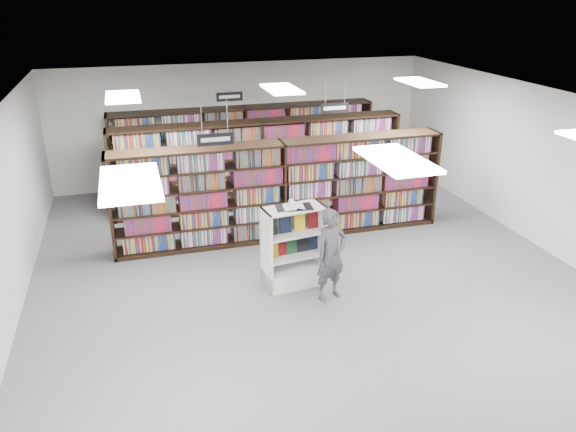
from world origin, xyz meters
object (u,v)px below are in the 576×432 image
object	(u,v)px
open_book	(294,206)
shopper	(331,255)
bookshelf_row_near	(282,191)
endcap_display	(293,259)

from	to	relation	value
open_book	shopper	world-z (taller)	shopper
bookshelf_row_near	open_book	bearing A→B (deg)	-100.16
endcap_display	shopper	xyz separation A→B (m)	(0.48, -0.66, 0.32)
shopper	open_book	bearing A→B (deg)	110.11
endcap_display	shopper	size ratio (longest dim) A/B	0.91
open_book	endcap_display	bearing A→B (deg)	94.26
endcap_display	open_book	bearing A→B (deg)	-99.16
bookshelf_row_near	endcap_display	size ratio (longest dim) A/B	4.67
bookshelf_row_near	endcap_display	world-z (taller)	bookshelf_row_near
shopper	endcap_display	bearing A→B (deg)	107.68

